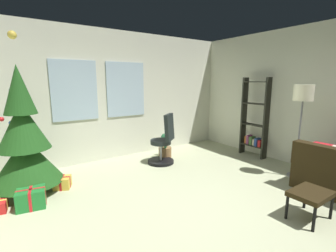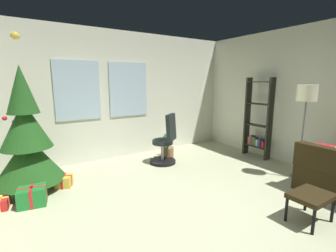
# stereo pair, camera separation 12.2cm
# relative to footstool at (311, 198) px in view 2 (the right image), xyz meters

# --- Properties ---
(ground_plane) EXTENTS (5.56, 6.24, 0.10)m
(ground_plane) POSITION_rel_footstool_xyz_m (-0.90, 0.64, -0.37)
(ground_plane) COLOR #B2B791
(wall_back_with_windows) EXTENTS (5.56, 0.12, 2.82)m
(wall_back_with_windows) POSITION_rel_footstool_xyz_m (-0.91, 3.81, 1.09)
(wall_back_with_windows) COLOR silver
(wall_back_with_windows) RESTS_ON ground_plane
(wall_right_with_frames) EXTENTS (0.12, 6.24, 2.82)m
(wall_right_with_frames) POSITION_rel_footstool_xyz_m (1.93, 0.64, 1.09)
(wall_right_with_frames) COLOR silver
(wall_right_with_frames) RESTS_ON ground_plane
(footstool) EXTENTS (0.52, 0.39, 0.38)m
(footstool) POSITION_rel_footstool_xyz_m (0.00, 0.00, 0.00)
(footstool) COLOR black
(footstool) RESTS_ON ground_plane
(holiday_tree) EXTENTS (1.04, 1.04, 2.45)m
(holiday_tree) POSITION_rel_footstool_xyz_m (-2.86, 2.92, 0.49)
(holiday_tree) COLOR #4C331E
(holiday_tree) RESTS_ON ground_plane
(gift_box_red) EXTENTS (0.23, 0.29, 0.16)m
(gift_box_red) POSITION_rel_footstool_xyz_m (-3.27, 2.48, -0.25)
(gift_box_red) COLOR red
(gift_box_red) RESTS_ON ground_plane
(gift_box_green) EXTENTS (0.40, 0.36, 0.27)m
(gift_box_green) POSITION_rel_footstool_xyz_m (-2.89, 2.35, -0.19)
(gift_box_green) COLOR #1E722D
(gift_box_green) RESTS_ON ground_plane
(gift_box_gold) EXTENTS (0.33, 0.33, 0.19)m
(gift_box_gold) POSITION_rel_footstool_xyz_m (-2.41, 2.76, -0.23)
(gift_box_gold) COLOR gold
(gift_box_gold) RESTS_ON ground_plane
(office_chair) EXTENTS (0.59, 0.60, 1.08)m
(office_chair) POSITION_rel_footstool_xyz_m (-0.36, 2.81, 0.10)
(office_chair) COLOR black
(office_chair) RESTS_ON ground_plane
(bookshelf) EXTENTS (0.18, 0.64, 1.82)m
(bookshelf) POSITION_rel_footstool_xyz_m (1.67, 2.06, 0.48)
(bookshelf) COLOR #282820
(bookshelf) RESTS_ON ground_plane
(floor_lamp) EXTENTS (0.32, 0.32, 1.68)m
(floor_lamp) POSITION_rel_footstool_xyz_m (1.24, 0.82, 1.08)
(floor_lamp) COLOR slate
(floor_lamp) RESTS_ON ground_plane
(potted_plant) EXTENTS (0.37, 0.38, 0.59)m
(potted_plant) POSITION_rel_footstool_xyz_m (-0.14, 3.08, -0.11)
(potted_plant) COLOR olive
(potted_plant) RESTS_ON ground_plane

